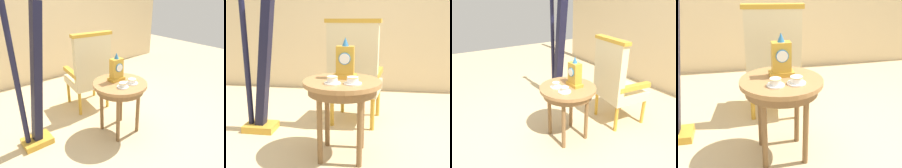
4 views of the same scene
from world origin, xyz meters
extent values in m
plane|color=tan|center=(0.00, 0.00, 0.00)|extent=(10.00, 10.00, 0.00)
cylinder|color=#9E7042|center=(0.03, 0.02, 0.64)|extent=(0.63, 0.63, 0.03)
cylinder|color=brown|center=(0.03, 0.02, 0.59)|extent=(0.56, 0.56, 0.07)
cylinder|color=brown|center=(0.18, 0.18, 0.31)|extent=(0.04, 0.04, 0.62)
cylinder|color=brown|center=(-0.13, 0.18, 0.31)|extent=(0.04, 0.04, 0.62)
cylinder|color=brown|center=(-0.13, -0.13, 0.31)|extent=(0.04, 0.04, 0.62)
cylinder|color=brown|center=(0.18, -0.13, 0.31)|extent=(0.04, 0.04, 0.62)
cylinder|color=white|center=(-0.03, -0.09, 0.66)|extent=(0.13, 0.13, 0.01)
cylinder|color=white|center=(-0.03, -0.09, 0.69)|extent=(0.08, 0.08, 0.05)
torus|color=gold|center=(-0.03, -0.09, 0.71)|extent=(0.09, 0.09, 0.00)
cylinder|color=white|center=(0.12, -0.08, 0.66)|extent=(0.14, 0.14, 0.01)
cylinder|color=white|center=(0.12, -0.08, 0.69)|extent=(0.09, 0.09, 0.05)
torus|color=gold|center=(0.12, -0.08, 0.71)|extent=(0.09, 0.09, 0.00)
cube|color=gold|center=(0.04, 0.10, 0.68)|extent=(0.19, 0.11, 0.04)
cube|color=gold|center=(0.04, 0.10, 0.81)|extent=(0.14, 0.09, 0.23)
cylinder|color=teal|center=(0.04, 0.05, 0.83)|extent=(0.10, 0.01, 0.10)
cylinder|color=white|center=(0.04, 0.05, 0.83)|extent=(0.08, 0.00, 0.08)
cone|color=teal|center=(0.04, 0.10, 0.96)|extent=(0.06, 0.06, 0.07)
cube|color=beige|center=(0.08, 0.83, 0.41)|extent=(0.58, 0.58, 0.11)
cube|color=beige|center=(0.05, 0.62, 0.78)|extent=(0.53, 0.16, 0.64)
cube|color=gold|center=(0.05, 0.62, 1.12)|extent=(0.57, 0.17, 0.04)
cube|color=gold|center=(0.31, 0.80, 0.57)|extent=(0.13, 0.47, 0.06)
cube|color=gold|center=(-0.15, 0.86, 0.57)|extent=(0.13, 0.47, 0.06)
cylinder|color=gold|center=(0.33, 1.02, 0.18)|extent=(0.04, 0.04, 0.35)
cylinder|color=gold|center=(-0.11, 1.08, 0.18)|extent=(0.04, 0.04, 0.35)
cylinder|color=gold|center=(0.27, 0.59, 0.18)|extent=(0.04, 0.04, 0.35)
cylinder|color=gold|center=(-0.17, 0.64, 0.18)|extent=(0.04, 0.04, 0.35)
cube|color=gold|center=(-0.89, 0.42, 0.04)|extent=(0.32, 0.24, 0.07)
cylinder|color=#191933|center=(-0.99, 0.42, 0.89)|extent=(0.06, 0.06, 1.64)
cube|color=black|center=(-0.79, 0.42, 0.82)|extent=(0.28, 0.11, 1.50)
camera|label=1|loc=(-1.48, -1.71, 1.67)|focal=34.77mm
camera|label=2|loc=(0.29, -1.97, 1.13)|focal=41.55mm
camera|label=3|loc=(1.80, -1.17, 1.60)|focal=33.64mm
camera|label=4|loc=(-0.29, -1.93, 1.43)|focal=45.59mm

